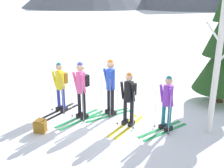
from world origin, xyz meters
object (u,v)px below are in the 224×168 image
at_px(backpack_on_snow_front, 40,126).
at_px(skier_in_purple, 167,102).
at_px(skier_in_yellow, 60,84).
at_px(birch_tree_tall, 218,61).
at_px(skier_in_pink, 81,87).
at_px(skier_in_black, 129,96).
at_px(skier_in_blue, 110,85).

bearing_deg(backpack_on_snow_front, skier_in_purple, 20.97).
relative_size(skier_in_yellow, birch_tree_tall, 0.41).
bearing_deg(skier_in_yellow, skier_in_pink, -17.28).
distance_m(skier_in_pink, skier_in_purple, 2.62).
xyz_separation_m(skier_in_yellow, backpack_on_snow_front, (0.14, -1.49, -0.76)).
bearing_deg(backpack_on_snow_front, skier_in_black, 28.75).
bearing_deg(skier_in_purple, skier_in_black, -177.49).
distance_m(skier_in_purple, backpack_on_snow_front, 3.67).
bearing_deg(skier_in_pink, backpack_on_snow_front, -121.77).
relative_size(skier_in_purple, backpack_on_snow_front, 4.33).
bearing_deg(birch_tree_tall, backpack_on_snow_front, -161.87).
distance_m(skier_in_yellow, skier_in_pink, 0.93).
distance_m(skier_in_blue, skier_in_purple, 1.92).
distance_m(skier_in_yellow, birch_tree_tall, 4.83).
bearing_deg(skier_in_blue, backpack_on_snow_front, -130.64).
relative_size(skier_in_pink, birch_tree_tall, 0.44).
bearing_deg(skier_in_blue, skier_in_yellow, -170.77).
bearing_deg(skier_in_yellow, birch_tree_tall, 0.06).
height_order(skier_in_yellow, backpack_on_snow_front, skier_in_yellow).
bearing_deg(skier_in_pink, skier_in_yellow, 162.72).
height_order(skier_in_black, skier_in_purple, skier_in_black).
distance_m(skier_in_yellow, backpack_on_snow_front, 1.68).
height_order(skier_in_pink, skier_in_purple, skier_in_pink).
bearing_deg(skier_in_pink, birch_tree_tall, 4.21).
height_order(skier_in_purple, backpack_on_snow_front, skier_in_purple).
bearing_deg(skier_in_pink, skier_in_blue, 35.70).
xyz_separation_m(skier_in_black, backpack_on_snow_front, (-2.26, -1.24, -0.74)).
xyz_separation_m(birch_tree_tall, backpack_on_snow_front, (-4.55, -1.49, -1.92)).
height_order(skier_in_black, backpack_on_snow_front, skier_in_black).
distance_m(skier_in_pink, backpack_on_snow_front, 1.67).
xyz_separation_m(skier_in_pink, birch_tree_tall, (3.80, 0.28, 1.06)).
bearing_deg(birch_tree_tall, skier_in_purple, -170.34).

